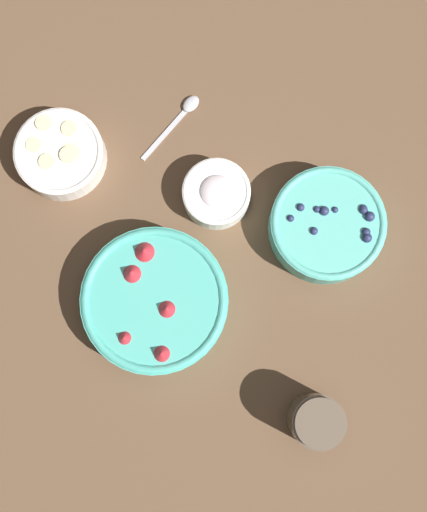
{
  "coord_description": "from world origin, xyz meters",
  "views": [
    {
      "loc": [
        0.08,
        -0.16,
        1.13
      ],
      "look_at": [
        0.05,
        -0.0,
        0.04
      ],
      "focal_mm": 50.0,
      "sensor_mm": 36.0,
      "label": 1
    }
  ],
  "objects": [
    {
      "name": "ground_plane",
      "position": [
        0.0,
        0.0,
        0.0
      ],
      "size": [
        4.0,
        4.0,
        0.0
      ],
      "primitive_type": "plane",
      "color": "brown"
    },
    {
      "name": "bowl_strawberries",
      "position": [
        -0.02,
        -0.09,
        0.04
      ],
      "size": [
        0.22,
        0.22,
        0.08
      ],
      "color": "#47AD9E",
      "rests_on": "ground_plane"
    },
    {
      "name": "bowl_blueberries",
      "position": [
        0.21,
        0.09,
        0.03
      ],
      "size": [
        0.18,
        0.18,
        0.06
      ],
      "color": "#56B7A8",
      "rests_on": "ground_plane"
    },
    {
      "name": "bowl_bananas",
      "position": [
        -0.22,
        0.11,
        0.03
      ],
      "size": [
        0.14,
        0.14,
        0.05
      ],
      "color": "white",
      "rests_on": "ground_plane"
    },
    {
      "name": "bowl_cream",
      "position": [
        0.03,
        0.1,
        0.03
      ],
      "size": [
        0.11,
        0.11,
        0.05
      ],
      "color": "white",
      "rests_on": "ground_plane"
    },
    {
      "name": "jar_chocolate",
      "position": [
        0.25,
        -0.21,
        0.04
      ],
      "size": [
        0.08,
        0.08,
        0.09
      ],
      "color": "brown",
      "rests_on": "ground_plane"
    },
    {
      "name": "spoon",
      "position": [
        -0.05,
        0.22,
        0.0
      ],
      "size": [
        0.08,
        0.13,
        0.01
      ],
      "color": "#B2B2B7",
      "rests_on": "ground_plane"
    }
  ]
}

